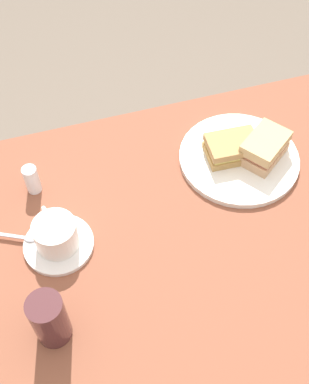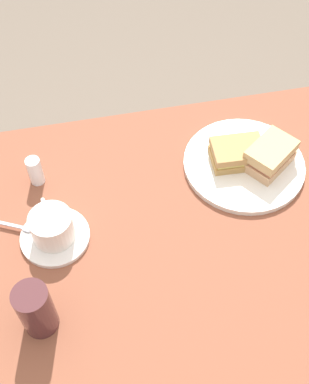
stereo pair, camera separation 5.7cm
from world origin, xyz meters
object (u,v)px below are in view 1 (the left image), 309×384
(coffee_cup, at_px, (55,234))
(salt_shaker, at_px, (32,180))
(coffee_saucer, at_px, (59,244))
(drinking_glass, at_px, (50,319))
(sandwich_back, at_px, (264,148))
(dining_table, at_px, (204,266))
(sandwich_plate, at_px, (239,158))
(spoon, at_px, (21,237))
(sandwich_front, at_px, (232,148))

(coffee_cup, relative_size, salt_shaker, 1.64)
(coffee_saucer, distance_m, drinking_glass, 0.19)
(sandwich_back, xyz_separation_m, coffee_cup, (-0.50, -0.09, 0.00))
(dining_table, relative_size, sandwich_plate, 4.58)
(spoon, bearing_deg, coffee_cup, -25.19)
(spoon, height_order, salt_shaker, salt_shaker)
(coffee_saucer, bearing_deg, drinking_glass, -102.65)
(sandwich_plate, height_order, sandwich_front, sandwich_front)
(dining_table, height_order, coffee_saucer, coffee_saucer)
(coffee_cup, bearing_deg, dining_table, -18.62)
(coffee_cup, height_order, drinking_glass, drinking_glass)
(dining_table, relative_size, spoon, 13.68)
(coffee_saucer, relative_size, drinking_glass, 1.17)
(dining_table, bearing_deg, sandwich_plate, 52.43)
(coffee_saucer, bearing_deg, dining_table, -18.35)
(sandwich_plate, bearing_deg, coffee_saucer, -166.66)
(sandwich_plate, height_order, coffee_cup, coffee_cup)
(dining_table, bearing_deg, coffee_cup, 161.38)
(salt_shaker, bearing_deg, sandwich_plate, -6.59)
(coffee_saucer, xyz_separation_m, spoon, (-0.07, 0.03, 0.01))
(sandwich_front, distance_m, coffee_cup, 0.44)
(coffee_saucer, height_order, spoon, spoon)
(salt_shaker, bearing_deg, sandwich_back, -7.72)
(dining_table, height_order, sandwich_front, sandwich_front)
(sandwich_plate, distance_m, drinking_glass, 0.57)
(dining_table, height_order, salt_shaker, salt_shaker)
(sandwich_back, height_order, coffee_cup, coffee_cup)
(coffee_saucer, height_order, coffee_cup, coffee_cup)
(coffee_saucer, bearing_deg, coffee_cup, 101.18)
(sandwich_back, xyz_separation_m, coffee_saucer, (-0.50, -0.09, -0.04))
(spoon, xyz_separation_m, salt_shaker, (0.05, 0.13, 0.02))
(sandwich_back, relative_size, coffee_cup, 1.15)
(dining_table, height_order, sandwich_back, sandwich_back)
(coffee_saucer, xyz_separation_m, coffee_cup, (-0.00, 0.00, 0.04))
(sandwich_back, bearing_deg, drinking_glass, -153.35)
(coffee_saucer, relative_size, salt_shaker, 2.03)
(sandwich_back, bearing_deg, salt_shaker, 172.28)
(sandwich_plate, distance_m, sandwich_back, 0.06)
(coffee_cup, relative_size, spoon, 1.25)
(sandwich_plate, relative_size, drinking_glass, 2.27)
(sandwich_back, distance_m, salt_shaker, 0.53)
(sandwich_plate, relative_size, spoon, 2.99)
(coffee_cup, bearing_deg, spoon, 154.81)
(sandwich_front, bearing_deg, sandwich_back, -22.22)
(salt_shaker, bearing_deg, spoon, -110.02)
(dining_table, bearing_deg, drinking_glass, -165.79)
(sandwich_front, height_order, coffee_saucer, sandwich_front)
(sandwich_back, bearing_deg, coffee_cup, -169.99)
(sandwich_back, xyz_separation_m, salt_shaker, (-0.52, 0.07, -0.01))
(salt_shaker, bearing_deg, coffee_saucer, -80.97)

